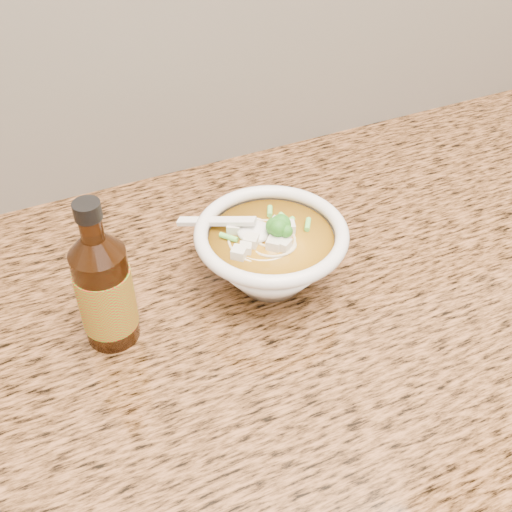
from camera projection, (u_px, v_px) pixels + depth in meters
name	position (u px, v px, depth m)	size (l,w,h in m)	color
cabinet	(318.00, 467.00, 1.13)	(4.00, 0.65, 0.86)	#311C0E
counter_slab	(341.00, 283.00, 0.83)	(4.00, 0.68, 0.04)	brown
soup_bowl	(271.00, 254.00, 0.78)	(0.19, 0.18, 0.10)	white
hot_sauce_bottle	(105.00, 290.00, 0.69)	(0.07, 0.07, 0.19)	#361907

